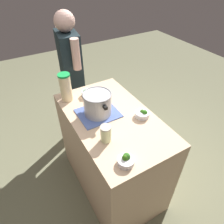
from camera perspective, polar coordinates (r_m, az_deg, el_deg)
The scene contains 10 objects.
ground_plane at distance 2.37m, azimuth 0.00°, elevation -18.92°, with size 8.00×8.00×0.00m, color #707054.
counter_slab at distance 1.99m, azimuth 0.00°, elevation -11.72°, with size 1.11×0.65×0.94m, color #CFAC8A.
dish_cloth at distance 1.68m, azimuth -4.00°, elevation -0.32°, with size 0.29×0.33×0.01m, color #5167AC.
cooking_pot at distance 1.62m, azimuth -4.16°, elevation 2.51°, with size 0.30×0.24×0.19m.
lemonade_pitcher at distance 1.82m, azimuth -13.11°, elevation 6.88°, with size 0.11×0.11×0.26m.
mason_jar at distance 1.41m, azimuth -1.76°, elevation -6.21°, with size 0.08×0.08×0.13m.
broccoli_bowl_front at distance 1.66m, azimuth 8.72°, elevation -0.55°, with size 0.12×0.12×0.07m.
broccoli_bowl_center at distance 1.31m, azimuth 3.99°, elevation -13.57°, with size 0.11×0.11×0.07m.
broccoli_bowl_back at distance 1.89m, azimuth -7.01°, elevation 5.39°, with size 0.12×0.12×0.08m.
person_cook at distance 2.32m, azimuth -11.21°, elevation 9.28°, with size 0.50×0.25×1.60m.
Camera 1 is at (-1.09, 0.63, 2.01)m, focal length 31.97 mm.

